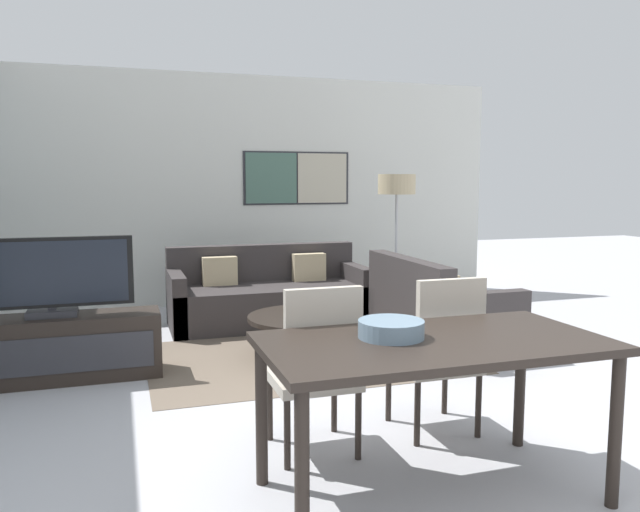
{
  "coord_description": "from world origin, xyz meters",
  "views": [
    {
      "loc": [
        -1.49,
        -1.98,
        1.51
      ],
      "look_at": [
        -0.05,
        2.47,
        0.95
      ],
      "focal_mm": 35.0,
      "sensor_mm": 36.0,
      "label": 1
    }
  ],
  "objects": [
    {
      "name": "wall_back",
      "position": [
        0.02,
        5.7,
        1.4
      ],
      "size": [
        6.64,
        0.09,
        2.8
      ],
      "color": "silver",
      "rests_on": "ground_plane"
    },
    {
      "name": "area_rug",
      "position": [
        -0.0,
        3.03,
        0.0
      ],
      "size": [
        2.65,
        1.81,
        0.01
      ],
      "color": "#706051",
      "rests_on": "ground_plane"
    },
    {
      "name": "tv_console",
      "position": [
        -1.99,
        3.03,
        0.25
      ],
      "size": [
        1.57,
        0.43,
        0.5
      ],
      "color": "black",
      "rests_on": "ground_plane"
    },
    {
      "name": "television",
      "position": [
        -1.99,
        3.03,
        0.8
      ],
      "size": [
        1.19,
        0.2,
        0.6
      ],
      "color": "#2D2D33",
      "rests_on": "tv_console"
    },
    {
      "name": "sofa_main",
      "position": [
        -0.0,
        4.44,
        0.27
      ],
      "size": [
        2.07,
        0.87,
        0.82
      ],
      "color": "#383333",
      "rests_on": "ground_plane"
    },
    {
      "name": "sofa_side",
      "position": [
        1.27,
        3.09,
        0.27
      ],
      "size": [
        0.87,
        1.47,
        0.82
      ],
      "rotation": [
        0.0,
        0.0,
        1.57
      ],
      "color": "#383333",
      "rests_on": "ground_plane"
    },
    {
      "name": "coffee_table",
      "position": [
        -0.0,
        3.03,
        0.28
      ],
      "size": [
        0.99,
        0.99,
        0.37
      ],
      "color": "black",
      "rests_on": "ground_plane"
    },
    {
      "name": "dining_table",
      "position": [
        -0.1,
        0.58,
        0.69
      ],
      "size": [
        1.63,
        0.84,
        0.77
      ],
      "color": "black",
      "rests_on": "ground_plane"
    },
    {
      "name": "dining_chair_left",
      "position": [
        -0.49,
        1.16,
        0.52
      ],
      "size": [
        0.46,
        0.46,
        0.96
      ],
      "color": "#B2A899",
      "rests_on": "ground_plane"
    },
    {
      "name": "dining_chair_centre",
      "position": [
        0.3,
        1.22,
        0.52
      ],
      "size": [
        0.46,
        0.46,
        0.96
      ],
      "color": "#B2A899",
      "rests_on": "ground_plane"
    },
    {
      "name": "fruit_bowl",
      "position": [
        -0.27,
        0.67,
        0.82
      ],
      "size": [
        0.32,
        0.32,
        0.08
      ],
      "color": "slate",
      "rests_on": "dining_table"
    },
    {
      "name": "floor_lamp",
      "position": [
        1.47,
        4.39,
        1.39
      ],
      "size": [
        0.42,
        0.42,
        1.59
      ],
      "color": "#2D2D33",
      "rests_on": "ground_plane"
    }
  ]
}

